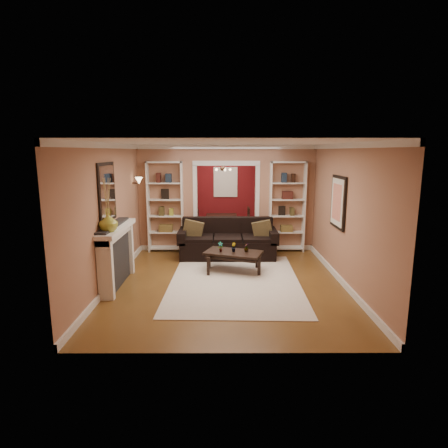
{
  "coord_description": "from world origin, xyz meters",
  "views": [
    {
      "loc": [
        -0.08,
        -8.4,
        2.55
      ],
      "look_at": [
        -0.06,
        -0.8,
        1.07
      ],
      "focal_mm": 30.0,
      "sensor_mm": 36.0,
      "label": 1
    }
  ],
  "objects_px": {
    "bookshelf_left": "(165,207)",
    "bookshelf_right": "(287,207)",
    "coffee_table": "(233,262)",
    "fireplace": "(118,256)",
    "dining_table": "(223,228)",
    "sofa": "(228,238)"
  },
  "relations": [
    {
      "from": "bookshelf_left",
      "to": "dining_table",
      "type": "height_order",
      "value": "bookshelf_left"
    },
    {
      "from": "bookshelf_left",
      "to": "bookshelf_right",
      "type": "relative_size",
      "value": 1.0
    },
    {
      "from": "coffee_table",
      "to": "bookshelf_right",
      "type": "relative_size",
      "value": 0.51
    },
    {
      "from": "sofa",
      "to": "bookshelf_right",
      "type": "bearing_deg",
      "value": 20.9
    },
    {
      "from": "sofa",
      "to": "bookshelf_right",
      "type": "height_order",
      "value": "bookshelf_right"
    },
    {
      "from": "sofa",
      "to": "dining_table",
      "type": "relative_size",
      "value": 1.39
    },
    {
      "from": "fireplace",
      "to": "dining_table",
      "type": "xyz_separation_m",
      "value": [
        1.99,
        4.05,
        -0.28
      ]
    },
    {
      "from": "coffee_table",
      "to": "sofa",
      "type": "bearing_deg",
      "value": 114.59
    },
    {
      "from": "sofa",
      "to": "fireplace",
      "type": "relative_size",
      "value": 1.39
    },
    {
      "from": "coffee_table",
      "to": "fireplace",
      "type": "height_order",
      "value": "fireplace"
    },
    {
      "from": "bookshelf_left",
      "to": "coffee_table",
      "type": "bearing_deg",
      "value": -45.64
    },
    {
      "from": "bookshelf_right",
      "to": "coffee_table",
      "type": "bearing_deg",
      "value": -129.28
    },
    {
      "from": "coffee_table",
      "to": "bookshelf_right",
      "type": "bearing_deg",
      "value": 69.98
    },
    {
      "from": "dining_table",
      "to": "fireplace",
      "type": "bearing_deg",
      "value": 153.8
    },
    {
      "from": "sofa",
      "to": "fireplace",
      "type": "bearing_deg",
      "value": -137.41
    },
    {
      "from": "bookshelf_right",
      "to": "dining_table",
      "type": "xyz_separation_m",
      "value": [
        -1.65,
        1.52,
        -0.85
      ]
    },
    {
      "from": "sofa",
      "to": "coffee_table",
      "type": "height_order",
      "value": "sofa"
    },
    {
      "from": "sofa",
      "to": "coffee_table",
      "type": "relative_size",
      "value": 2.01
    },
    {
      "from": "fireplace",
      "to": "sofa",
      "type": "bearing_deg",
      "value": 42.59
    },
    {
      "from": "bookshelf_right",
      "to": "fireplace",
      "type": "height_order",
      "value": "bookshelf_right"
    },
    {
      "from": "sofa",
      "to": "fireplace",
      "type": "height_order",
      "value": "fireplace"
    },
    {
      "from": "bookshelf_left",
      "to": "fireplace",
      "type": "height_order",
      "value": "bookshelf_left"
    }
  ]
}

